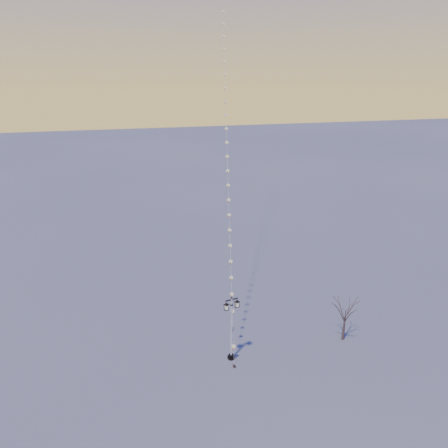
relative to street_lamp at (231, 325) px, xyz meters
name	(u,v)px	position (x,y,z in m)	size (l,w,h in m)	color
ground	(257,374)	(1.43, -2.37, -3.17)	(300.00, 300.00, 0.00)	#5F6061
street_lamp	(231,325)	(0.00, 0.00, 0.00)	(1.43, 0.71, 5.72)	black
bare_tree	(346,311)	(10.23, 0.10, -0.33)	(2.46, 2.46, 4.08)	#44342E
kite_train	(225,77)	(3.58, 15.77, 18.53)	(7.87, 34.41, 43.56)	black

